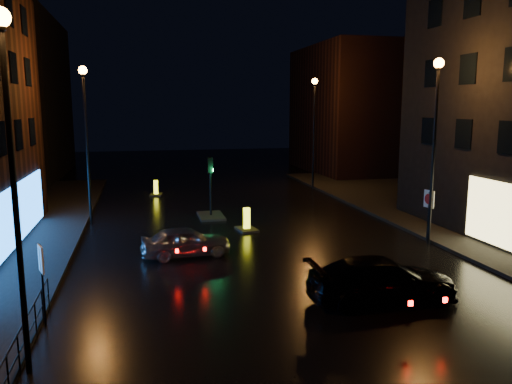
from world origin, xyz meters
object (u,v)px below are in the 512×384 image
Objects in this scene: silver_hatchback at (186,242)px; dark_sedan at (382,280)px; bollard_far at (156,192)px; traffic_signal at (211,208)px; bollard_near at (247,226)px; road_sign_right at (429,204)px; road_sign_left at (41,266)px.

dark_sedan is (5.79, -6.44, 0.08)m from silver_hatchback.
bollard_far is (-0.77, 15.34, -0.40)m from silver_hatchback.
bollard_near is (1.35, -3.59, -0.24)m from traffic_signal.
dark_sedan is at bearing -64.19° from bollard_far.
bollard_near is 8.92m from road_sign_right.
dark_sedan reaches higher than bollard_near.
bollard_near is at bearing -69.46° from traffic_signal.
silver_hatchback is 2.76× the size of bollard_far.
silver_hatchback is 1.57× the size of road_sign_left.
bollard_near is 1.07× the size of bollard_far.
traffic_signal is 14.93m from road_sign_left.
bollard_near is (-2.36, 10.22, -0.46)m from dark_sedan.
silver_hatchback is at bearing 43.04° from dark_sedan.
silver_hatchback is at bearing 32.06° from road_sign_left.
dark_sedan is at bearing -84.32° from bollard_near.
bollard_near reaches higher than bollard_far.
bollard_far is at bearing 59.71° from road_sign_left.
bollard_far is 0.57× the size of road_sign_left.
bollard_near is at bearing -60.97° from bollard_far.
road_sign_right is (9.10, -7.71, 1.35)m from traffic_signal.
traffic_signal is 2.36× the size of bollard_near.
silver_hatchback is 8.66m from dark_sedan.
bollard_far is at bearing 109.75° from traffic_signal.
traffic_signal is 0.92× the size of silver_hatchback.
bollard_far is 19.79m from road_sign_right.
traffic_signal is 7.66m from silver_hatchback.
traffic_signal is at bearing -21.07° from silver_hatchback.
bollard_near is 0.61× the size of road_sign_left.
road_sign_right is (11.19, -0.34, 1.22)m from silver_hatchback.
bollard_far is (-2.86, 7.97, -0.26)m from traffic_signal.
silver_hatchback is (-2.09, -7.37, 0.14)m from traffic_signal.
bollard_far is at bearing -65.76° from road_sign_right.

